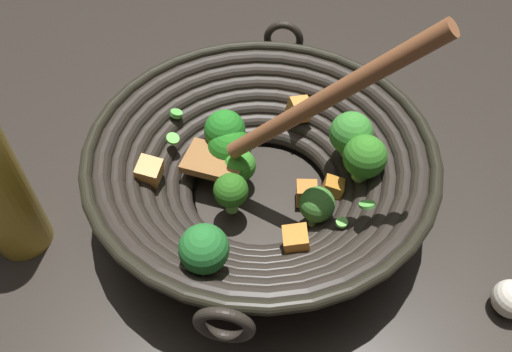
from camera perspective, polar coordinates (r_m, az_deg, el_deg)
The scene contains 3 objects.
ground_plane at distance 0.63m, azimuth 0.47°, elevation -2.56°, with size 4.00×4.00×0.00m, color #28231E.
wok at distance 0.58m, azimuth 0.59°, elevation 1.10°, with size 0.41×0.39×0.28m.
garlic_bulb at distance 0.60m, azimuth 26.30°, elevation -12.04°, with size 0.04×0.04×0.04m, color silver.
Camera 1 is at (-0.33, -0.20, 0.50)m, focal length 36.34 mm.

